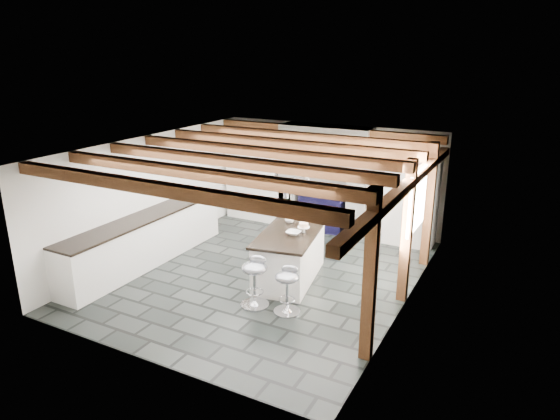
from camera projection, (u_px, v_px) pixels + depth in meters
The scene contains 6 objects.
ground at pixel (265, 274), 8.94m from camera, with size 6.00×6.00×0.00m, color black.
room_shell at pixel (273, 193), 10.08m from camera, with size 6.00×6.03×6.00m.
range_cooker at pixel (324, 209), 11.05m from camera, with size 1.00×0.63×0.99m.
kitchen_island at pixel (290, 255), 8.61m from camera, with size 1.21×1.89×1.16m.
bar_stool_near at pixel (287, 284), 7.48m from camera, with size 0.46×0.46×0.75m.
bar_stool_far at pixel (255, 276), 7.67m from camera, with size 0.49×0.49×0.82m.
Camera 1 is at (4.06, -7.09, 3.81)m, focal length 32.00 mm.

